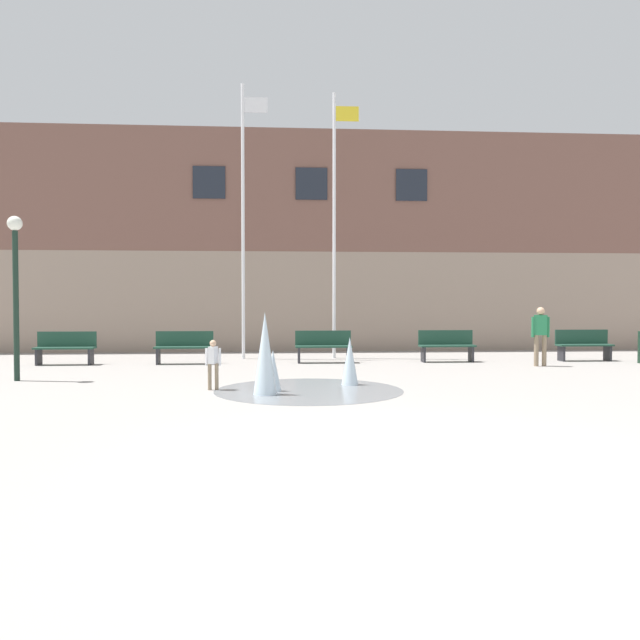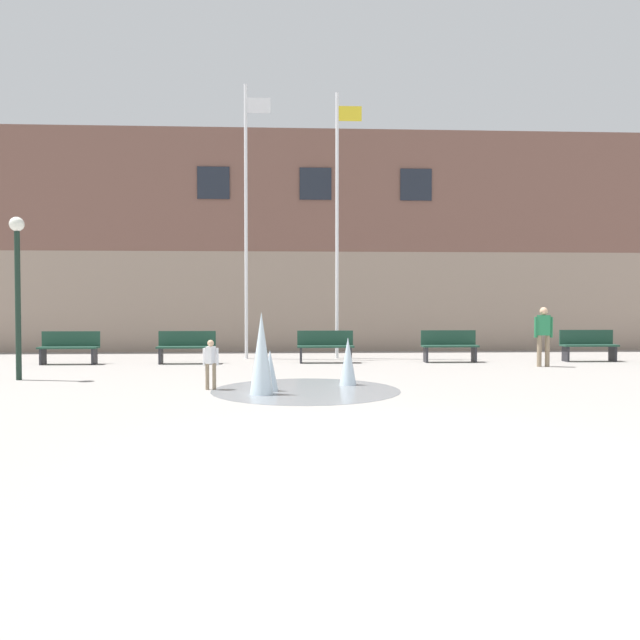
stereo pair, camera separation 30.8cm
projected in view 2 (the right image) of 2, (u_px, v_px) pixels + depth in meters
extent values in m
plane|color=gray|center=(372.00, 461.00, 6.81)|extent=(100.00, 100.00, 0.00)
cube|color=gray|center=(312.00, 302.00, 24.63)|extent=(36.00, 6.00, 3.47)
cube|color=brown|center=(312.00, 204.00, 24.52)|extent=(36.00, 6.00, 4.24)
cube|color=#1E232D|center=(213.00, 183.00, 21.32)|extent=(1.10, 0.06, 1.10)
cube|color=#1E232D|center=(315.00, 184.00, 21.49)|extent=(1.10, 0.06, 1.10)
cube|color=#1E232D|center=(416.00, 185.00, 21.67)|extent=(1.10, 0.06, 1.10)
cylinder|color=gray|center=(306.00, 390.00, 12.21)|extent=(3.70, 3.70, 0.01)
cone|color=silver|center=(261.00, 353.00, 11.63)|extent=(0.45, 0.45, 1.55)
cone|color=silver|center=(270.00, 370.00, 12.09)|extent=(0.33, 0.33, 0.80)
cone|color=silver|center=(348.00, 361.00, 12.97)|extent=(0.36, 0.36, 1.00)
cube|color=#28282D|center=(43.00, 357.00, 17.20)|extent=(0.06, 0.40, 0.44)
cube|color=#28282D|center=(94.00, 356.00, 17.27)|extent=(0.06, 0.40, 0.44)
cube|color=#1E4233|center=(69.00, 348.00, 17.22)|extent=(1.60, 0.44, 0.05)
cube|color=#1E4233|center=(71.00, 339.00, 17.42)|extent=(1.60, 0.04, 0.42)
cube|color=#28282D|center=(161.00, 356.00, 17.36)|extent=(0.06, 0.40, 0.44)
cube|color=#28282D|center=(211.00, 356.00, 17.43)|extent=(0.06, 0.40, 0.44)
cube|color=#1E4233|center=(186.00, 347.00, 17.39)|extent=(1.60, 0.44, 0.05)
cube|color=#1E4233|center=(187.00, 338.00, 17.58)|extent=(1.60, 0.04, 0.42)
cube|color=#28282D|center=(301.00, 355.00, 17.62)|extent=(0.06, 0.40, 0.44)
cube|color=#28282D|center=(350.00, 355.00, 17.69)|extent=(0.06, 0.40, 0.44)
cube|color=#1E4233|center=(326.00, 347.00, 17.65)|extent=(1.60, 0.44, 0.05)
cube|color=#1E4233|center=(325.00, 338.00, 17.84)|extent=(1.60, 0.04, 0.42)
cube|color=#28282D|center=(426.00, 355.00, 17.81)|extent=(0.06, 0.40, 0.44)
cube|color=#28282D|center=(474.00, 354.00, 17.88)|extent=(0.06, 0.40, 0.44)
cube|color=#1E4233|center=(450.00, 346.00, 17.84)|extent=(1.60, 0.44, 0.05)
cube|color=#1E4233|center=(448.00, 337.00, 18.03)|extent=(1.60, 0.04, 0.42)
cube|color=#28282D|center=(566.00, 354.00, 18.05)|extent=(0.06, 0.40, 0.44)
cube|color=#28282D|center=(613.00, 354.00, 18.12)|extent=(0.06, 0.40, 0.44)
cube|color=#1E4233|center=(589.00, 345.00, 18.08)|extent=(1.60, 0.44, 0.05)
cube|color=#1E4233|center=(586.00, 337.00, 18.27)|extent=(1.60, 0.04, 0.42)
cylinder|color=#89755B|center=(207.00, 377.00, 12.29)|extent=(0.07, 0.07, 0.52)
cylinder|color=#89755B|center=(214.00, 377.00, 12.30)|extent=(0.07, 0.07, 0.52)
cube|color=white|center=(211.00, 355.00, 12.28)|extent=(0.18, 0.24, 0.33)
sphere|color=tan|center=(211.00, 343.00, 12.28)|extent=(0.13, 0.13, 0.13)
cylinder|color=white|center=(204.00, 357.00, 12.28)|extent=(0.05, 0.05, 0.34)
cylinder|color=white|center=(217.00, 357.00, 12.29)|extent=(0.05, 0.05, 0.34)
cylinder|color=#89755B|center=(539.00, 351.00, 16.63)|extent=(0.12, 0.12, 0.84)
cylinder|color=#89755B|center=(547.00, 351.00, 16.64)|extent=(0.12, 0.12, 0.84)
cube|color=#237547|center=(544.00, 325.00, 16.61)|extent=(0.39, 0.31, 0.54)
sphere|color=tan|center=(544.00, 311.00, 16.60)|extent=(0.21, 0.21, 0.21)
cylinder|color=#237547|center=(536.00, 327.00, 16.61)|extent=(0.08, 0.08, 0.55)
cylinder|color=#237547|center=(551.00, 327.00, 16.63)|extent=(0.08, 0.08, 0.55)
cylinder|color=silver|center=(246.00, 222.00, 18.88)|extent=(0.10, 0.10, 8.29)
cube|color=silver|center=(259.00, 105.00, 18.80)|extent=(0.70, 0.02, 0.45)
cylinder|color=silver|center=(337.00, 226.00, 19.02)|extent=(0.10, 0.10, 8.08)
cube|color=yellow|center=(350.00, 114.00, 18.94)|extent=(0.70, 0.02, 0.45)
cylinder|color=#192D23|center=(18.00, 306.00, 13.77)|extent=(0.12, 0.12, 3.29)
sphere|color=white|center=(17.00, 224.00, 13.71)|extent=(0.32, 0.32, 0.32)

